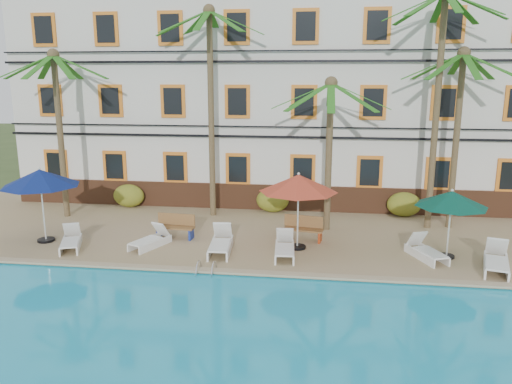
# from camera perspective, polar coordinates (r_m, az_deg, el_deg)

# --- Properties ---
(ground) EXTENTS (100.00, 100.00, 0.00)m
(ground) POSITION_cam_1_polar(r_m,az_deg,el_deg) (16.96, -0.92, -8.88)
(ground) COLOR #384C23
(ground) RESTS_ON ground
(pool_deck) EXTENTS (30.00, 12.00, 0.25)m
(pool_deck) POSITION_cam_1_polar(r_m,az_deg,el_deg) (21.60, 1.04, -3.68)
(pool_deck) COLOR tan
(pool_deck) RESTS_ON ground
(pool_coping) EXTENTS (30.00, 0.35, 0.06)m
(pool_coping) POSITION_cam_1_polar(r_m,az_deg,el_deg) (16.03, -1.40, -9.14)
(pool_coping) COLOR tan
(pool_coping) RESTS_ON pool_deck
(hotel_building) EXTENTS (25.40, 6.44, 10.22)m
(hotel_building) POSITION_cam_1_polar(r_m,az_deg,el_deg) (25.67, 2.38, 10.85)
(hotel_building) COLOR silver
(hotel_building) RESTS_ON pool_deck
(palm_a) EXTENTS (4.60, 4.60, 7.24)m
(palm_a) POSITION_cam_1_polar(r_m,az_deg,el_deg) (23.21, -21.69, 8.76)
(palm_a) COLOR brown
(palm_a) RESTS_ON pool_deck
(palm_b) EXTENTS (4.60, 4.60, 9.02)m
(palm_b) POSITION_cam_1_polar(r_m,az_deg,el_deg) (21.81, -5.22, 12.07)
(palm_b) COLOR brown
(palm_b) RESTS_ON pool_deck
(palm_c) EXTENTS (4.60, 4.60, 6.11)m
(palm_c) POSITION_cam_1_polar(r_m,az_deg,el_deg) (19.86, 8.42, 7.02)
(palm_c) COLOR brown
(palm_c) RESTS_ON pool_deck
(palm_d) EXTENTS (4.60, 4.60, 9.41)m
(palm_d) POSITION_cam_1_polar(r_m,az_deg,el_deg) (21.04, 20.18, 11.92)
(palm_d) COLOR brown
(palm_d) RESTS_ON pool_deck
(palm_e) EXTENTS (4.60, 4.60, 7.23)m
(palm_e) POSITION_cam_1_polar(r_m,az_deg,el_deg) (21.47, 22.15, 8.43)
(palm_e) COLOR brown
(palm_e) RESTS_ON pool_deck
(shrub_left) EXTENTS (1.50, 0.90, 1.10)m
(shrub_left) POSITION_cam_1_polar(r_m,az_deg,el_deg) (24.58, -14.33, -0.41)
(shrub_left) COLOR #33621C
(shrub_left) RESTS_ON pool_deck
(shrub_mid) EXTENTS (1.50, 0.90, 1.10)m
(shrub_mid) POSITION_cam_1_polar(r_m,az_deg,el_deg) (22.94, 1.90, -0.95)
(shrub_mid) COLOR #33621C
(shrub_mid) RESTS_ON pool_deck
(shrub_right) EXTENTS (1.50, 0.90, 1.10)m
(shrub_right) POSITION_cam_1_polar(r_m,az_deg,el_deg) (23.14, 16.56, -1.37)
(shrub_right) COLOR #33621C
(shrub_right) RESTS_ON pool_deck
(umbrella_blue) EXTENTS (2.85, 2.85, 2.84)m
(umbrella_blue) POSITION_cam_1_polar(r_m,az_deg,el_deg) (20.03, -23.45, 1.44)
(umbrella_blue) COLOR black
(umbrella_blue) RESTS_ON pool_deck
(umbrella_red) EXTENTS (2.81, 2.81, 2.80)m
(umbrella_red) POSITION_cam_1_polar(r_m,az_deg,el_deg) (17.67, 4.88, 0.95)
(umbrella_red) COLOR black
(umbrella_red) RESTS_ON pool_deck
(umbrella_green) EXTENTS (2.42, 2.42, 2.42)m
(umbrella_green) POSITION_cam_1_polar(r_m,az_deg,el_deg) (18.01, 21.44, -0.78)
(umbrella_green) COLOR black
(umbrella_green) RESTS_ON pool_deck
(lounger_a) EXTENTS (1.24, 1.88, 0.84)m
(lounger_a) POSITION_cam_1_polar(r_m,az_deg,el_deg) (19.39, -20.41, -5.25)
(lounger_a) COLOR white
(lounger_a) RESTS_ON pool_deck
(lounger_b) EXTENTS (1.25, 1.82, 0.81)m
(lounger_b) POSITION_cam_1_polar(r_m,az_deg,el_deg) (18.73, -11.94, -5.35)
(lounger_b) COLOR white
(lounger_b) RESTS_ON pool_deck
(lounger_c) EXTENTS (0.88, 2.07, 0.95)m
(lounger_c) POSITION_cam_1_polar(r_m,az_deg,el_deg) (17.84, -4.05, -5.88)
(lounger_c) COLOR white
(lounger_c) RESTS_ON pool_deck
(lounger_d) EXTENTS (0.78, 1.89, 0.87)m
(lounger_d) POSITION_cam_1_polar(r_m,az_deg,el_deg) (17.46, 3.30, -6.38)
(lounger_d) COLOR white
(lounger_d) RESTS_ON pool_deck
(lounger_e) EXTENTS (1.27, 1.87, 0.83)m
(lounger_e) POSITION_cam_1_polar(r_m,az_deg,el_deg) (18.13, 18.84, -6.38)
(lounger_e) COLOR white
(lounger_e) RESTS_ON pool_deck
(lounger_f) EXTENTS (1.24, 2.12, 0.95)m
(lounger_f) POSITION_cam_1_polar(r_m,az_deg,el_deg) (17.90, 25.77, -7.13)
(lounger_f) COLOR white
(lounger_f) RESTS_ON pool_deck
(bench_left) EXTENTS (1.53, 0.60, 0.93)m
(bench_left) POSITION_cam_1_polar(r_m,az_deg,el_deg) (19.54, -9.16, -3.83)
(bench_left) COLOR olive
(bench_left) RESTS_ON pool_deck
(bench_right) EXTENTS (1.56, 0.74, 0.93)m
(bench_right) POSITION_cam_1_polar(r_m,az_deg,el_deg) (19.11, 5.48, -4.11)
(bench_right) COLOR olive
(bench_right) RESTS_ON pool_deck
(pool_ladder) EXTENTS (0.54, 0.74, 0.74)m
(pool_ladder) POSITION_cam_1_polar(r_m,az_deg,el_deg) (16.17, -5.71, -9.12)
(pool_ladder) COLOR silver
(pool_ladder) RESTS_ON ground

